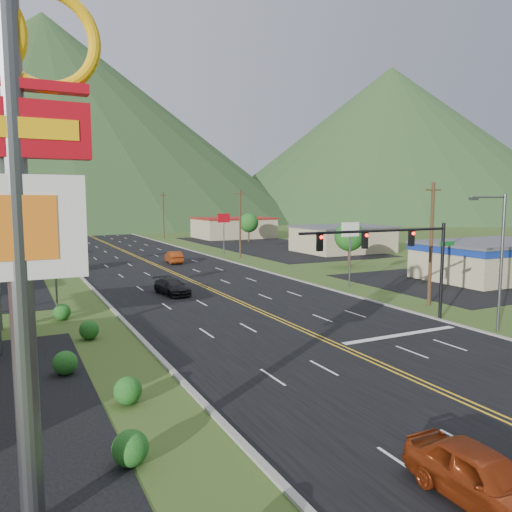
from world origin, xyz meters
name	(u,v)px	position (x,y,z in m)	size (l,w,h in m)	color
curb_west	(295,499)	(-10.15, 0.00, 0.00)	(0.30, 460.00, 0.14)	gray
pylon_sign	(15,174)	(-17.00, 2.00, 9.30)	(4.32, 0.60, 14.00)	#59595E
traffic_signal	(400,249)	(6.48, 14.00, 5.33)	(13.10, 0.43, 7.00)	black
streetlight_east	(499,253)	(11.18, 10.00, 5.18)	(3.28, 0.25, 9.00)	#59595E
streetlight_west	(48,222)	(-11.68, 70.00, 5.18)	(3.28, 0.25, 9.00)	#59595E
building_east_near	(493,258)	(30.00, 25.00, 2.27)	(15.40, 10.40, 4.10)	beige
building_east_mid	(342,239)	(32.00, 55.00, 2.16)	(14.40, 11.40, 4.30)	beige
building_east_far	(234,228)	(28.00, 90.00, 2.26)	(16.40, 12.40, 4.50)	beige
pole_sign_west_a	(54,246)	(-14.00, 30.00, 5.05)	(2.00, 0.18, 6.40)	#59595E
pole_sign_west_b	(38,230)	(-14.00, 52.00, 5.05)	(2.00, 0.18, 6.40)	#59595E
pole_sign_east_a	(350,236)	(13.00, 28.00, 5.05)	(2.00, 0.18, 6.40)	#59595E
pole_sign_east_b	(224,222)	(13.00, 60.00, 5.05)	(2.00, 0.18, 6.40)	#59595E
tree_east_a	(349,236)	(22.00, 40.00, 3.89)	(3.84, 3.84, 5.82)	#382314
tree_east_b	(249,223)	(26.00, 78.00, 3.89)	(3.84, 3.84, 5.82)	#382314
utility_pole_a	(431,243)	(13.50, 18.00, 5.13)	(1.60, 0.28, 10.00)	#382314
utility_pole_b	(240,223)	(13.50, 55.00, 5.13)	(1.60, 0.28, 10.00)	#382314
utility_pole_c	(163,215)	(13.50, 95.00, 5.13)	(1.60, 0.28, 10.00)	#382314
utility_pole_d	(125,211)	(13.50, 135.00, 5.13)	(1.60, 0.28, 10.00)	#382314
mountain_n	(46,118)	(0.00, 220.00, 42.50)	(220.00, 220.00, 85.00)	#253F1C
mountain_ne	(389,143)	(147.84, 176.19, 35.00)	(180.00, 180.00, 70.00)	#253F1C
car_red_near	(482,478)	(-5.55, -2.62, 0.82)	(1.93, 4.81, 1.64)	maroon
car_dark_mid	(172,287)	(-4.08, 31.70, 0.71)	(1.99, 4.89, 1.42)	black
car_red_far	(174,257)	(2.77, 53.18, 0.80)	(1.70, 4.88, 1.61)	#8C320F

